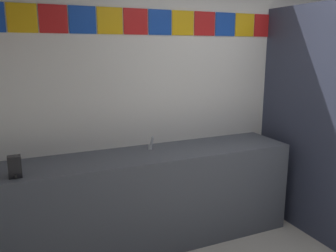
% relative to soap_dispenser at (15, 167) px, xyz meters
% --- Properties ---
extents(wall_back, '(4.40, 0.09, 2.78)m').
position_rel_soap_dispenser_xyz_m(wall_back, '(2.00, 0.48, 0.45)').
color(wall_back, white).
rests_on(wall_back, ground_plane).
extents(vanity_counter, '(2.56, 0.56, 0.86)m').
position_rel_soap_dispenser_xyz_m(vanity_counter, '(1.13, 0.16, -0.51)').
color(vanity_counter, '#4C515B').
rests_on(vanity_counter, ground_plane).
extents(faucet_center, '(0.04, 0.10, 0.14)m').
position_rel_soap_dispenser_xyz_m(faucet_center, '(1.13, 0.25, -0.03)').
color(faucet_center, silver).
rests_on(faucet_center, vanity_counter).
extents(soap_dispenser, '(0.09, 0.09, 0.16)m').
position_rel_soap_dispenser_xyz_m(soap_dispenser, '(0.00, 0.00, 0.00)').
color(soap_dispenser, black).
rests_on(soap_dispenser, vanity_counter).
extents(toilet, '(0.39, 0.49, 0.74)m').
position_rel_soap_dispenser_xyz_m(toilet, '(3.09, 0.04, -0.64)').
color(toilet, white).
rests_on(toilet, ground_plane).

